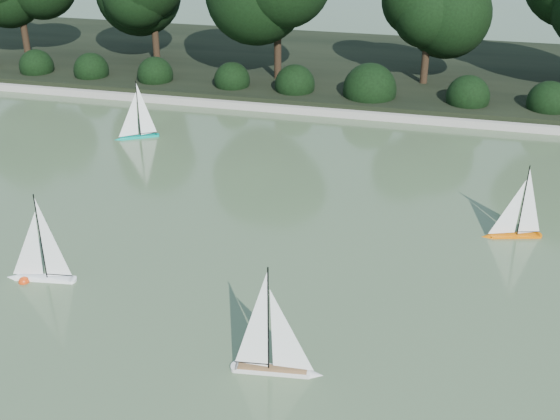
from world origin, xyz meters
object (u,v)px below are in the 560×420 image
sailboat_white_b (279,356)px  sailboat_orange (512,225)px  sailboat_white_a (37,266)px  race_buoy (24,282)px  sailboat_teal (135,129)px

sailboat_white_b → sailboat_orange: size_ratio=1.14×
sailboat_white_a → sailboat_orange: 7.83m
sailboat_white_b → race_buoy: 4.48m
sailboat_white_a → race_buoy: size_ratio=9.12×
sailboat_teal → race_buoy: (0.90, -6.15, -0.22)m
sailboat_orange → sailboat_teal: 8.74m
sailboat_white_b → race_buoy: (-4.33, 1.12, -0.25)m
sailboat_white_a → race_buoy: sailboat_white_a is taller
sailboat_orange → sailboat_teal: sailboat_orange is taller
race_buoy → sailboat_orange: bearing=24.0°
sailboat_orange → sailboat_teal: (-8.25, 2.88, -0.00)m
sailboat_white_a → sailboat_white_b: (4.14, -1.25, 0.01)m
sailboat_white_b → sailboat_teal: bearing=125.7°
race_buoy → sailboat_white_a: bearing=34.5°
sailboat_white_b → sailboat_teal: 8.96m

